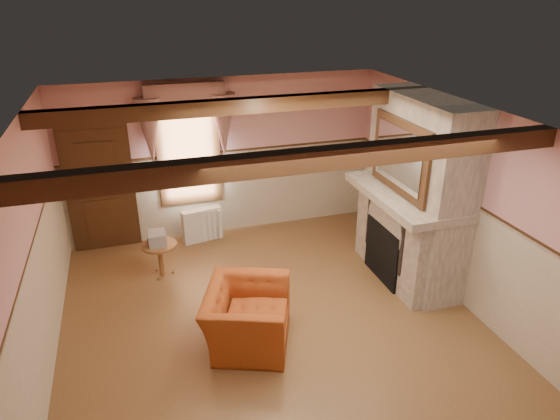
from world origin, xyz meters
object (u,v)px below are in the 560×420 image
object	(u,v)px
side_table	(161,260)
oil_lamp	(394,173)
armchair	(247,317)
bowl	(402,185)
radiator	(202,225)
mantel_clock	(388,172)

from	to	relation	value
side_table	oil_lamp	distance (m)	3.83
armchair	bowl	xyz separation A→B (m)	(2.65, 1.03, 1.09)
radiator	bowl	distance (m)	3.55
mantel_clock	oil_lamp	distance (m)	0.18
side_table	mantel_clock	bearing A→B (deg)	-8.15
armchair	bowl	bearing A→B (deg)	-47.26
bowl	oil_lamp	world-z (taller)	oil_lamp
radiator	bowl	bearing A→B (deg)	-45.15
armchair	radiator	xyz separation A→B (m)	(-0.09, 2.96, -0.08)
radiator	bowl	world-z (taller)	bowl
side_table	bowl	size ratio (longest dim) A/B	1.58
radiator	oil_lamp	bearing A→B (deg)	-41.43
armchair	side_table	xyz separation A→B (m)	(-0.89, 1.96, -0.10)
side_table	bowl	distance (m)	3.86
armchair	radiator	size ratio (longest dim) A/B	1.65
oil_lamp	side_table	bearing A→B (deg)	169.08
side_table	mantel_clock	size ratio (longest dim) A/B	2.29
bowl	oil_lamp	bearing A→B (deg)	90.00
bowl	side_table	bearing A→B (deg)	165.16
armchair	radiator	distance (m)	2.96
side_table	oil_lamp	size ratio (longest dim) A/B	1.96
radiator	mantel_clock	bearing A→B (deg)	-38.67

